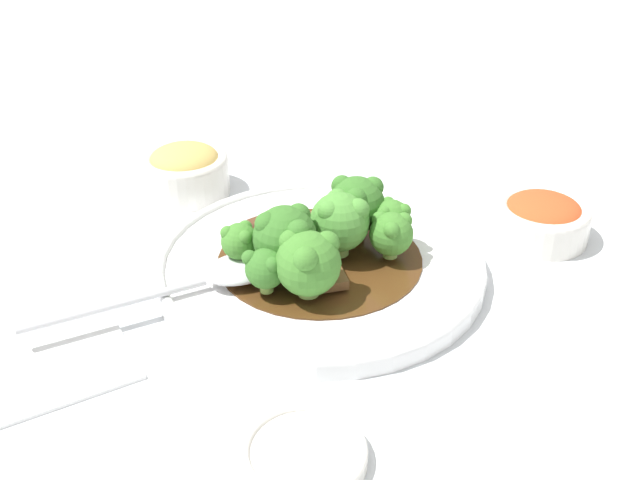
% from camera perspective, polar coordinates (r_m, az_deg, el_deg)
% --- Properties ---
extents(ground_plane, '(4.00, 4.00, 0.00)m').
position_cam_1_polar(ground_plane, '(0.68, 0.00, -2.44)').
color(ground_plane, silver).
extents(main_plate, '(0.30, 0.30, 0.02)m').
position_cam_1_polar(main_plate, '(0.68, 0.00, -1.74)').
color(main_plate, white).
rests_on(main_plate, ground_plane).
extents(beef_strip_0, '(0.05, 0.06, 0.01)m').
position_cam_1_polar(beef_strip_0, '(0.64, 0.40, -2.34)').
color(beef_strip_0, brown).
rests_on(beef_strip_0, main_plate).
extents(beef_strip_1, '(0.05, 0.06, 0.01)m').
position_cam_1_polar(beef_strip_1, '(0.67, -1.42, -0.51)').
color(beef_strip_1, '#56331E').
rests_on(beef_strip_1, main_plate).
extents(beef_strip_2, '(0.06, 0.05, 0.01)m').
position_cam_1_polar(beef_strip_2, '(0.71, 0.11, 1.33)').
color(beef_strip_2, brown).
rests_on(beef_strip_2, main_plate).
extents(beef_strip_3, '(0.04, 0.07, 0.01)m').
position_cam_1_polar(beef_strip_3, '(0.70, -3.13, 0.59)').
color(beef_strip_3, '#56331E').
rests_on(beef_strip_3, main_plate).
extents(broccoli_floret_0, '(0.05, 0.05, 0.06)m').
position_cam_1_polar(broccoli_floret_0, '(0.66, 1.50, 1.50)').
color(broccoli_floret_0, '#7FA84C').
rests_on(broccoli_floret_0, main_plate).
extents(broccoli_floret_1, '(0.04, 0.04, 0.04)m').
position_cam_1_polar(broccoli_floret_1, '(0.66, 5.45, 0.54)').
color(broccoli_floret_1, '#7FA84C').
rests_on(broccoli_floret_1, main_plate).
extents(broccoli_floret_2, '(0.03, 0.03, 0.04)m').
position_cam_1_polar(broccoli_floret_2, '(0.64, -6.14, -0.08)').
color(broccoli_floret_2, '#8EB756').
rests_on(broccoli_floret_2, main_plate).
extents(broccoli_floret_3, '(0.03, 0.03, 0.04)m').
position_cam_1_polar(broccoli_floret_3, '(0.65, -3.79, -0.05)').
color(broccoli_floret_3, '#7FA84C').
rests_on(broccoli_floret_3, main_plate).
extents(broccoli_floret_4, '(0.05, 0.05, 0.06)m').
position_cam_1_polar(broccoli_floret_4, '(0.68, 2.81, 2.80)').
color(broccoli_floret_4, '#8EB756').
rests_on(broccoli_floret_4, main_plate).
extents(broccoli_floret_5, '(0.05, 0.05, 0.06)m').
position_cam_1_polar(broccoli_floret_5, '(0.63, -2.46, 0.18)').
color(broccoli_floret_5, '#7FA84C').
rests_on(broccoli_floret_5, main_plate).
extents(broccoli_floret_6, '(0.03, 0.03, 0.04)m').
position_cam_1_polar(broccoli_floret_6, '(0.68, 5.47, 1.69)').
color(broccoli_floret_6, '#8EB756').
rests_on(broccoli_floret_6, main_plate).
extents(broccoli_floret_7, '(0.05, 0.05, 0.06)m').
position_cam_1_polar(broccoli_floret_7, '(0.60, -0.91, -1.68)').
color(broccoli_floret_7, '#7FA84C').
rests_on(broccoli_floret_7, main_plate).
extents(broccoli_floret_8, '(0.03, 0.03, 0.04)m').
position_cam_1_polar(broccoli_floret_8, '(0.61, -4.16, -2.12)').
color(broccoli_floret_8, '#7FA84C').
rests_on(broccoli_floret_8, main_plate).
extents(serving_spoon, '(0.22, 0.09, 0.01)m').
position_cam_1_polar(serving_spoon, '(0.64, -7.24, -2.51)').
color(serving_spoon, silver).
rests_on(serving_spoon, main_plate).
extents(side_bowl_kimchi, '(0.09, 0.09, 0.04)m').
position_cam_1_polar(side_bowl_kimchi, '(0.76, 16.57, 1.63)').
color(side_bowl_kimchi, white).
rests_on(side_bowl_kimchi, ground_plane).
extents(side_bowl_appetizer, '(0.09, 0.09, 0.05)m').
position_cam_1_polar(side_bowl_appetizer, '(0.82, -10.22, 5.28)').
color(side_bowl_appetizer, white).
rests_on(side_bowl_appetizer, ground_plane).
extents(sauce_dish, '(0.08, 0.08, 0.01)m').
position_cam_1_polar(sauce_dish, '(0.51, -1.20, -15.98)').
color(sauce_dish, white).
rests_on(sauce_dish, ground_plane).
extents(paper_napkin, '(0.15, 0.11, 0.01)m').
position_cam_1_polar(paper_napkin, '(0.60, -20.42, -9.60)').
color(paper_napkin, white).
rests_on(paper_napkin, ground_plane).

